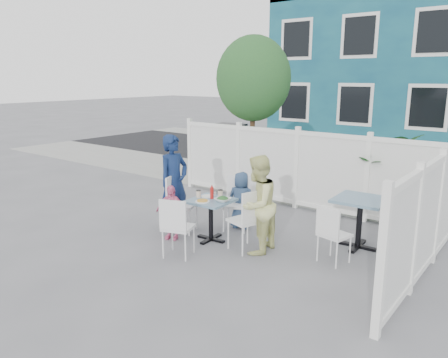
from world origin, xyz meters
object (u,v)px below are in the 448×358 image
Objects in this scene: spare_table at (360,210)px; chair_right at (249,216)px; chair_left at (178,199)px; man at (174,183)px; utility_cabinet at (230,151)px; boy at (241,200)px; main_table at (211,209)px; toddler at (171,212)px; chair_back at (237,199)px; woman at (257,205)px; chair_near at (176,224)px.

spare_table is 0.82× the size of chair_right.
chair_left is 0.59× the size of man.
boy is at bearing -57.37° from utility_cabinet.
boy is (0.04, 0.80, -0.03)m from main_table.
toddler is at bearing 4.78° from chair_left.
chair_left is at bearing 22.01° from chair_back.
woman is (0.88, -0.69, 0.21)m from chair_back.
utility_cabinet is at bearing 98.82° from chair_near.
chair_back reaches higher than toddler.
man is 1.65× the size of boy.
chair_back reaches higher than spare_table.
toddler is (-0.56, -1.09, -0.08)m from chair_back.
chair_right is (0.77, -0.02, 0.04)m from main_table.
chair_left reaches higher than main_table.
chair_left is 1.50m from chair_right.
main_table is 0.93m from man.
spare_table is 2.10m from chair_back.
utility_cabinet is at bearing 96.57° from toddler.
utility_cabinet reaches higher than chair_near.
chair_left is 1.62m from woman.
woman is (-1.18, -1.12, 0.13)m from spare_table.
boy is at bearing -148.53° from chair_back.
chair_back is 1.23m from toddler.
chair_left is (-0.73, 0.00, 0.03)m from main_table.
main_table is at bearing -91.01° from man.
toddler is at bearing -139.88° from man.
chair_back reaches higher than main_table.
chair_left and chair_right have the same top height.
utility_cabinet is 5.56m from spare_table.
man reaches higher than utility_cabinet.
main_table is at bearing 73.20° from chair_near.
chair_left reaches higher than spare_table.
chair_near is at bearing 68.54° from chair_back.
chair_left is 1.17m from chair_near.
toddler is at bearing -148.31° from main_table.
main_table is 0.86× the size of spare_table.
utility_cabinet is 4.29m from chair_back.
boy is at bearing 58.36° from chair_right.
chair_back is at bearing -134.03° from woman.
spare_table is at bearing 29.79° from main_table.
man is at bearing 104.33° from chair_right.
woman is at bearing 118.43° from chair_back.
chair_left is 1.07× the size of chair_near.
man is 1.23m from boy.
toddler is (0.17, -0.35, -0.11)m from chair_left.
utility_cabinet is 5.38m from woman.
boy is at bearing -48.11° from man.
woman is 1.15m from boy.
utility_cabinet reaches higher than boy.
toddler is at bearing 119.50° from chair_near.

